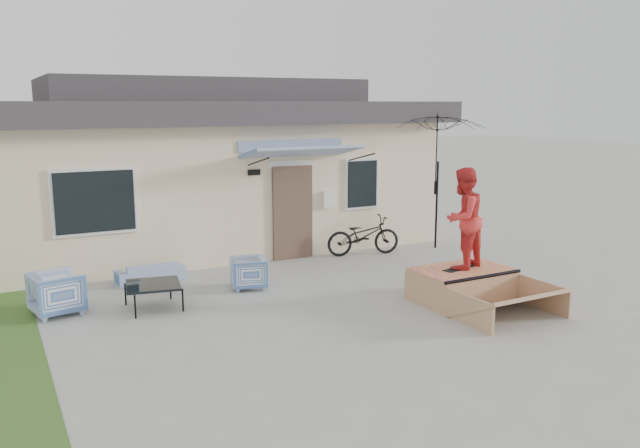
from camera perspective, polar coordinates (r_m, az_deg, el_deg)
name	(u,v)px	position (r m, az deg, el deg)	size (l,w,h in m)	color
ground	(356,324)	(10.42, 3.17, -8.82)	(90.00, 90.00, 0.00)	#9A9A94
house	(200,162)	(17.25, -10.53, 5.39)	(10.80, 8.49, 4.10)	beige
loveseat	(150,269)	(13.16, -14.74, -3.85)	(1.31, 0.38, 0.51)	#385FA6
armchair_left	(57,291)	(11.64, -22.20, -5.49)	(0.77, 0.72, 0.79)	#385FA6
armchair_right	(248,271)	(12.33, -6.34, -4.17)	(0.64, 0.60, 0.66)	#385FA6
coffee_table	(154,296)	(11.47, -14.47, -6.17)	(0.88, 0.88, 0.44)	black
bicycle	(363,231)	(14.91, 3.83, -0.65)	(0.60, 1.73, 1.11)	black
patio_umbrella	(438,176)	(15.68, 10.33, 4.17)	(2.52, 2.39, 2.20)	black
skate_ramp	(462,284)	(11.86, 12.42, -5.23)	(1.67, 2.23, 0.56)	#AB7D59
skateboard	(461,267)	(11.82, 12.30, -3.75)	(0.82, 0.21, 0.05)	black
skater	(463,216)	(11.63, 12.48, 0.66)	(0.88, 0.68, 1.79)	red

